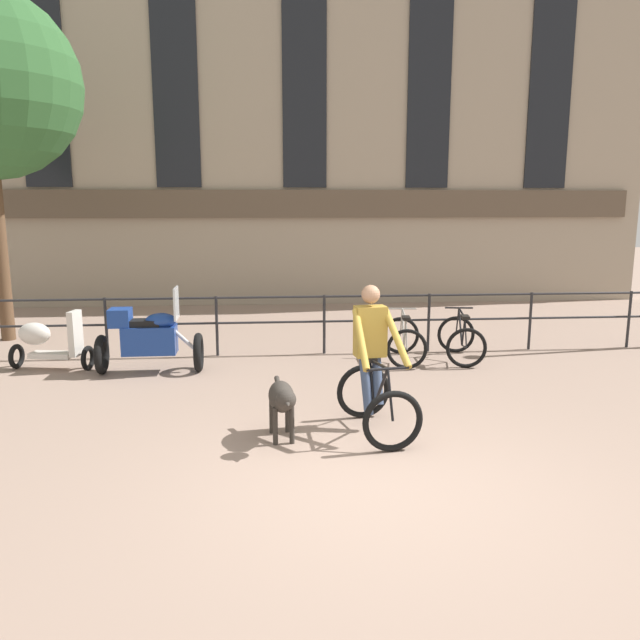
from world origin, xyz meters
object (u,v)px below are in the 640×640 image
(dog, at_px, (282,399))
(parked_scooter, at_px, (48,341))
(parked_bicycle_mid_left, at_px, (461,339))
(parked_motorcycle, at_px, (149,338))
(cyclist_with_bike, at_px, (374,367))
(parked_bicycle_near_lamp, at_px, (404,340))

(dog, relative_size, parked_scooter, 0.76)
(dog, relative_size, parked_bicycle_mid_left, 0.85)
(dog, height_order, parked_scooter, parked_scooter)
(dog, height_order, parked_motorcycle, parked_motorcycle)
(cyclist_with_bike, relative_size, parked_motorcycle, 1.05)
(cyclist_with_bike, bearing_deg, parked_bicycle_near_lamp, 63.68)
(parked_scooter, bearing_deg, parked_bicycle_mid_left, -79.40)
(parked_scooter, bearing_deg, parked_bicycle_near_lamp, -79.34)
(parked_bicycle_near_lamp, bearing_deg, cyclist_with_bike, 77.99)
(cyclist_with_bike, height_order, parked_bicycle_near_lamp, cyclist_with_bike)
(parked_bicycle_mid_left, bearing_deg, cyclist_with_bike, 64.95)
(dog, bearing_deg, parked_motorcycle, 117.65)
(parked_motorcycle, distance_m, parked_bicycle_mid_left, 5.14)
(parked_bicycle_near_lamp, xyz_separation_m, parked_scooter, (-5.77, -0.04, 0.10))
(dog, bearing_deg, parked_scooter, 131.40)
(cyclist_with_bike, relative_size, parked_bicycle_mid_left, 1.43)
(dog, distance_m, parked_bicycle_near_lamp, 4.01)
(parked_motorcycle, bearing_deg, parked_bicycle_mid_left, -86.58)
(cyclist_with_bike, relative_size, parked_bicycle_near_lamp, 1.44)
(dog, relative_size, parked_bicycle_near_lamp, 0.86)
(cyclist_with_bike, xyz_separation_m, parked_bicycle_mid_left, (2.04, 3.14, -0.41))
(parked_bicycle_mid_left, bearing_deg, dog, 55.52)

